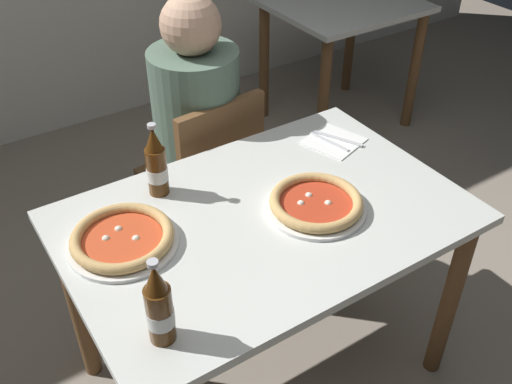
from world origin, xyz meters
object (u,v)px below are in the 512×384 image
pizza_margherita_near (316,203)px  pizza_marinara_far (122,239)px  dining_table_main (265,242)px  chair_behind_table (208,175)px  napkin_with_cutlery (334,141)px  beer_bottle_left (159,307)px  dining_table_background (342,29)px  diner_seated (199,149)px  beer_bottle_center (156,165)px

pizza_margherita_near → pizza_marinara_far: 0.58m
dining_table_main → pizza_marinara_far: bearing=165.8°
chair_behind_table → pizza_marinara_far: bearing=37.7°
napkin_with_cutlery → beer_bottle_left: bearing=-152.6°
dining_table_background → pizza_margherita_near: pizza_margherita_near is taller
pizza_margherita_near → pizza_marinara_far: (-0.55, 0.17, -0.00)m
chair_behind_table → napkin_with_cutlery: bearing=121.5°
diner_seated → beer_bottle_center: (-0.34, -0.39, 0.27)m
diner_seated → beer_bottle_center: 0.58m
pizza_margherita_near → diner_seated: bearing=91.6°
dining_table_main → napkin_with_cutlery: size_ratio=5.29×
diner_seated → dining_table_background: bearing=27.1°
pizza_margherita_near → napkin_with_cutlery: 0.40m
dining_table_background → beer_bottle_center: beer_bottle_center is taller
diner_seated → pizza_margherita_near: 0.75m
pizza_marinara_far → beer_bottle_left: bearing=-97.6°
dining_table_background → pizza_margherita_near: 1.88m
beer_bottle_center → napkin_with_cutlery: bearing=-5.7°
dining_table_main → pizza_marinara_far: pizza_marinara_far is taller
napkin_with_cutlery → beer_bottle_center: bearing=174.3°
dining_table_main → dining_table_background: (1.41, 1.32, -0.04)m
pizza_margherita_near → pizza_marinara_far: same height
diner_seated → beer_bottle_left: (-0.58, -0.92, 0.27)m
chair_behind_table → diner_seated: diner_seated is taller
diner_seated → napkin_with_cutlery: size_ratio=5.33×
diner_seated → beer_bottle_center: size_ratio=4.89×
dining_table_main → beer_bottle_center: (-0.22, 0.27, 0.22)m
beer_bottle_left → beer_bottle_center: same height
diner_seated → dining_table_background: size_ratio=1.51×
dining_table_main → pizza_marinara_far: size_ratio=3.80×
pizza_marinara_far → beer_bottle_center: 0.27m
pizza_marinara_far → dining_table_main: bearing=-14.2°
beer_bottle_left → beer_bottle_center: (0.24, 0.53, 0.00)m
pizza_margherita_near → beer_bottle_center: 0.50m
dining_table_main → diner_seated: bearing=79.6°
dining_table_background → diner_seated: bearing=-152.9°
diner_seated → pizza_marinara_far: bearing=-133.8°
pizza_margherita_near → beer_bottle_center: bearing=137.2°
diner_seated → beer_bottle_left: size_ratio=4.89×
chair_behind_table → dining_table_background: 1.47m
beer_bottle_left → dining_table_background: bearing=40.1°
dining_table_background → beer_bottle_left: beer_bottle_left is taller
diner_seated → dining_table_background: diner_seated is taller
diner_seated → pizza_marinara_far: 0.79m
beer_bottle_left → napkin_with_cutlery: 1.01m
dining_table_main → chair_behind_table: 0.64m
pizza_marinara_far → napkin_with_cutlery: size_ratio=1.39×
dining_table_background → pizza_marinara_far: pizza_marinara_far is taller
dining_table_main → pizza_margherita_near: size_ratio=3.90×
napkin_with_cutlery → pizza_marinara_far: bearing=-173.1°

